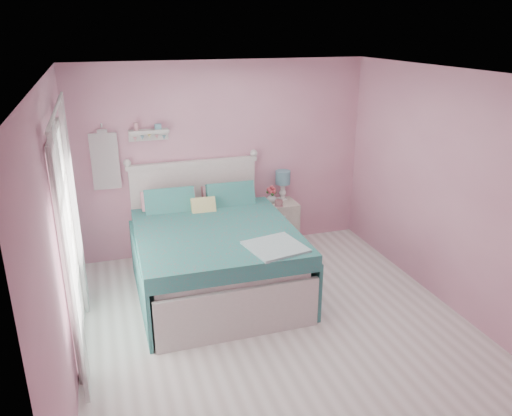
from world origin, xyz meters
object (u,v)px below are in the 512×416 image
table_lamp (283,180)px  vase (272,198)px  nightstand (279,224)px  bed (213,255)px  teacup (279,203)px

table_lamp → vase: 0.31m
nightstand → table_lamp: table_lamp is taller
bed → nightstand: size_ratio=3.41×
nightstand → table_lamp: size_ratio=1.60×
bed → table_lamp: size_ratio=5.46×
bed → vase: size_ratio=15.36×
nightstand → vase: size_ratio=4.50×
table_lamp → nightstand: bearing=-126.6°
nightstand → vase: (-0.11, 0.02, 0.41)m
vase → bed: bearing=-139.3°
bed → table_lamp: bed is taller
table_lamp → teacup: table_lamp is taller
bed → nightstand: 1.47m
vase → teacup: 0.17m
teacup → table_lamp: bearing=59.5°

